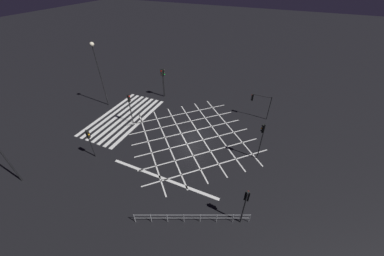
# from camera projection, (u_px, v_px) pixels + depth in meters

# --- Properties ---
(ground_plane) EXTENTS (200.00, 200.00, 0.00)m
(ground_plane) POSITION_uv_depth(u_px,v_px,m) (192.00, 137.00, 26.13)
(ground_plane) COLOR black
(road_markings) EXTENTS (17.59, 22.08, 0.01)m
(road_markings) POSITION_uv_depth(u_px,v_px,m) (148.00, 126.00, 27.88)
(road_markings) COLOR silver
(road_markings) RESTS_ON ground_plane
(traffic_light_nw_cross) EXTENTS (0.36, 2.62, 3.44)m
(traffic_light_nw_cross) POSITION_uv_depth(u_px,v_px,m) (259.00, 101.00, 27.99)
(traffic_light_nw_cross) COLOR black
(traffic_light_nw_cross) RESTS_ON ground_plane
(traffic_light_se_cross) EXTENTS (0.36, 0.39, 3.65)m
(traffic_light_se_cross) POSITION_uv_depth(u_px,v_px,m) (89.00, 138.00, 21.85)
(traffic_light_se_cross) COLOR black
(traffic_light_se_cross) RESTS_ON ground_plane
(traffic_light_median_north) EXTENTS (0.36, 0.39, 4.52)m
(traffic_light_median_north) POSITION_uv_depth(u_px,v_px,m) (262.00, 135.00, 21.33)
(traffic_light_median_north) COLOR black
(traffic_light_median_north) RESTS_ON ground_plane
(traffic_light_median_south) EXTENTS (0.36, 0.39, 4.22)m
(traffic_light_median_south) POSITION_uv_depth(u_px,v_px,m) (130.00, 103.00, 26.58)
(traffic_light_median_south) COLOR black
(traffic_light_median_south) RESTS_ON ground_plane
(traffic_light_ne_main) EXTENTS (0.39, 0.36, 3.89)m
(traffic_light_ne_main) POSITION_uv_depth(u_px,v_px,m) (246.00, 201.00, 15.88)
(traffic_light_ne_main) COLOR black
(traffic_light_ne_main) RESTS_ON ground_plane
(traffic_light_sw_cross) EXTENTS (0.36, 0.39, 4.52)m
(traffic_light_sw_cross) POSITION_uv_depth(u_px,v_px,m) (164.00, 77.00, 32.16)
(traffic_light_sw_cross) COLOR black
(traffic_light_sw_cross) RESTS_ON ground_plane
(traffic_light_sw_main) EXTENTS (0.39, 0.36, 4.54)m
(traffic_light_sw_main) POSITION_uv_depth(u_px,v_px,m) (162.00, 78.00, 32.03)
(traffic_light_sw_main) COLOR black
(traffic_light_sw_main) RESTS_ON ground_plane
(street_lamp_west) EXTENTS (0.55, 0.55, 9.08)m
(street_lamp_west) POSITION_uv_depth(u_px,v_px,m) (97.00, 62.00, 28.06)
(street_lamp_west) COLOR black
(street_lamp_west) RESTS_ON ground_plane
(pedestrian_railing) EXTENTS (3.85, 8.50, 1.05)m
(pedestrian_railing) POSITION_uv_depth(u_px,v_px,m) (192.00, 217.00, 17.11)
(pedestrian_railing) COLOR #9EA0A5
(pedestrian_railing) RESTS_ON ground_plane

